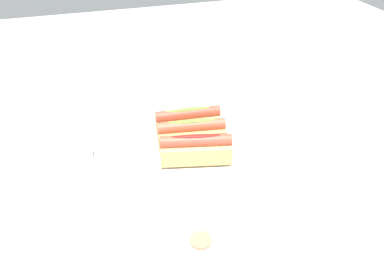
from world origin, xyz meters
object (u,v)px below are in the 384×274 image
object	(u,v)px
serving_bowl	(192,149)
hotdog_side	(196,149)
water_glass	(75,149)
hotdog_back	(192,134)
hotdog_front	(188,121)
paper_towel_roll	(200,271)

from	to	relation	value
serving_bowl	hotdog_side	xyz separation A→B (m)	(0.01, 0.05, 0.04)
water_glass	hotdog_side	bearing A→B (deg)	157.63
hotdog_back	water_glass	bearing A→B (deg)	-10.46
serving_bowl	water_glass	world-z (taller)	water_glass
hotdog_front	hotdog_side	bearing A→B (deg)	81.73
hotdog_back	serving_bowl	bearing A→B (deg)	180.00
water_glass	paper_towel_roll	bearing A→B (deg)	112.31
serving_bowl	water_glass	distance (m)	0.26
hotdog_back	water_glass	world-z (taller)	hotdog_back
hotdog_front	hotdog_side	size ratio (longest dim) A/B	0.98
water_glass	paper_towel_roll	distance (m)	0.43
paper_towel_roll	hotdog_front	bearing A→B (deg)	-104.15
serving_bowl	hotdog_side	distance (m)	0.07
serving_bowl	paper_towel_roll	xyz separation A→B (m)	(0.09, 0.35, 0.05)
hotdog_back	water_glass	distance (m)	0.26
serving_bowl	hotdog_side	world-z (taller)	hotdog_side
hotdog_front	hotdog_side	distance (m)	0.11
hotdog_front	paper_towel_roll	xyz separation A→B (m)	(0.10, 0.40, 0.01)
serving_bowl	hotdog_back	world-z (taller)	hotdog_back
hotdog_side	water_glass	xyz separation A→B (m)	(0.25, -0.10, -0.02)
hotdog_front	hotdog_back	xyz separation A→B (m)	(0.01, 0.05, 0.00)
hotdog_front	hotdog_back	distance (m)	0.06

